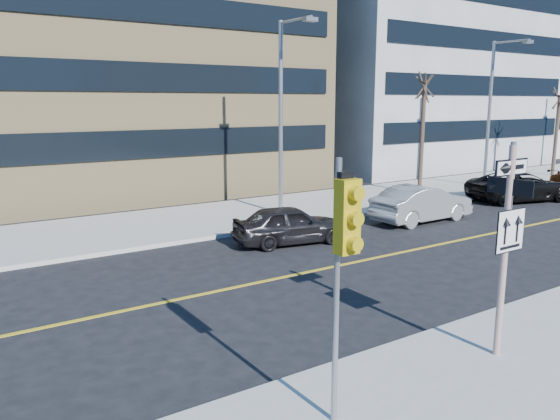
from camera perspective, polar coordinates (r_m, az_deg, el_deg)
ground at (r=13.08m, az=12.46°, el=-11.05°), size 120.00×120.00×0.00m
far_sidewalk at (r=34.00m, az=19.15°, el=2.45°), size 66.00×6.00×0.15m
road_centerline at (r=24.69m, az=25.34°, el=-1.30°), size 40.00×0.14×0.01m
sign_pole at (r=10.85m, az=22.57°, el=-2.78°), size 0.92×0.92×4.06m
traffic_signal at (r=7.67m, az=6.79°, el=-2.99°), size 0.32×0.45×4.00m
parked_car_a at (r=19.09m, az=1.08°, el=-1.52°), size 2.38×4.28×1.38m
parked_car_b at (r=23.34m, az=14.60°, el=0.65°), size 1.65×4.64×1.52m
parked_car_c at (r=29.95m, az=23.80°, el=2.29°), size 3.76×5.79×1.48m
streetlight_a at (r=22.98m, az=0.41°, el=10.87°), size 0.55×2.25×8.00m
streetlight_b at (r=32.92m, az=21.42°, el=10.22°), size 0.55×2.25×8.00m
street_tree_west at (r=29.35m, az=14.86°, el=12.09°), size 1.80×1.80×6.35m
street_tree_east at (r=40.12m, az=27.16°, el=10.09°), size 1.80×1.80×5.75m
building_brick at (r=35.27m, az=-16.18°, el=17.49°), size 18.00×18.00×18.00m
building_grey_mid at (r=46.14m, az=12.28°, el=14.22°), size 20.00×16.00×15.00m
building_grey_far at (r=64.45m, az=23.83°, el=13.07°), size 18.00×18.00×16.00m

